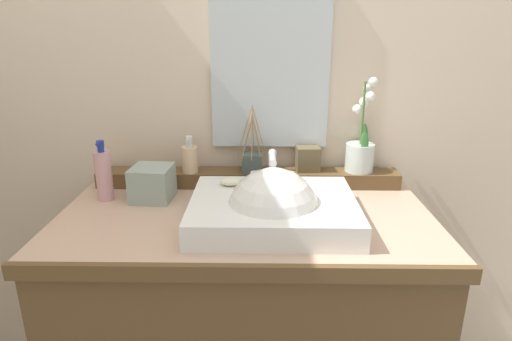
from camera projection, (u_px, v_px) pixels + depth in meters
name	position (u px, v px, depth m)	size (l,w,h in m)	color
wall_back	(249.00, 51.00, 1.61)	(3.08, 0.20, 2.60)	beige
vanity_cabinet	(246.00, 323.00, 1.48)	(1.17, 0.64, 0.83)	brown
back_ledge	(248.00, 178.00, 1.58)	(1.10, 0.10, 0.06)	brown
sink_basin	(273.00, 212.00, 1.27)	(0.49, 0.39, 0.29)	white
soap_bar	(230.00, 182.00, 1.37)	(0.07, 0.04, 0.02)	beige
potted_plant	(361.00, 148.00, 1.55)	(0.10, 0.12, 0.34)	silver
soap_dispenser	(190.00, 158.00, 1.54)	(0.06, 0.06, 0.13)	beige
reed_diffuser	(252.00, 161.00, 1.56)	(0.11, 0.10, 0.24)	#43524C
trinket_box	(308.00, 159.00, 1.57)	(0.08, 0.07, 0.09)	brown
lotion_bottle	(104.00, 174.00, 1.44)	(0.05, 0.06, 0.21)	#D1979E
tissue_box	(152.00, 183.00, 1.44)	(0.13, 0.13, 0.11)	#8C9D93
mirror	(270.00, 61.00, 1.51)	(0.42, 0.02, 0.61)	silver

